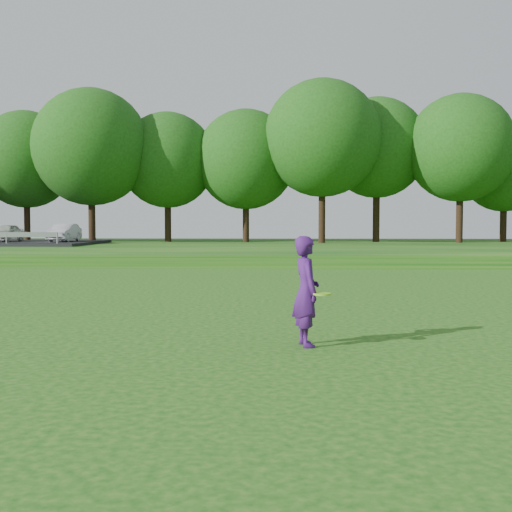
{
  "coord_description": "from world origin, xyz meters",
  "views": [
    {
      "loc": [
        0.67,
        -9.66,
        2.07
      ],
      "look_at": [
        0.08,
        5.02,
        1.3
      ],
      "focal_mm": 45.0,
      "sensor_mm": 36.0,
      "label": 1
    }
  ],
  "objects": [
    {
      "name": "ground",
      "position": [
        0.0,
        0.0,
        0.0
      ],
      "size": [
        140.0,
        140.0,
        0.0
      ],
      "primitive_type": "plane",
      "color": "#0D4710",
      "rests_on": "ground"
    },
    {
      "name": "berm",
      "position": [
        0.0,
        34.0,
        0.3
      ],
      "size": [
        130.0,
        30.0,
        0.6
      ],
      "primitive_type": "cube",
      "color": "#0D4710",
      "rests_on": "ground"
    },
    {
      "name": "walking_path",
      "position": [
        0.0,
        20.0,
        0.02
      ],
      "size": [
        130.0,
        1.6,
        0.04
      ],
      "primitive_type": "cube",
      "color": "gray",
      "rests_on": "ground"
    },
    {
      "name": "treeline",
      "position": [
        0.0,
        38.0,
        8.1
      ],
      "size": [
        104.0,
        7.0,
        15.0
      ],
      "primitive_type": null,
      "color": "#1A4610",
      "rests_on": "berm"
    },
    {
      "name": "woman",
      "position": [
        1.08,
        1.02,
        0.92
      ],
      "size": [
        0.69,
        0.79,
        1.85
      ],
      "color": "#431666",
      "rests_on": "ground"
    }
  ]
}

